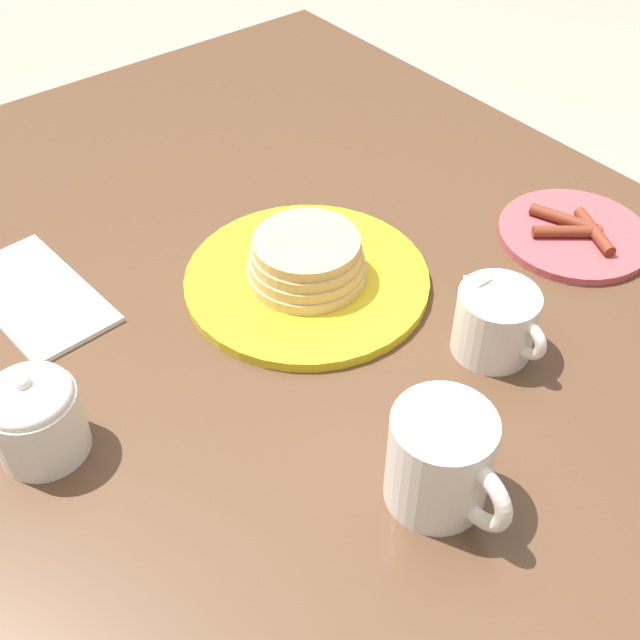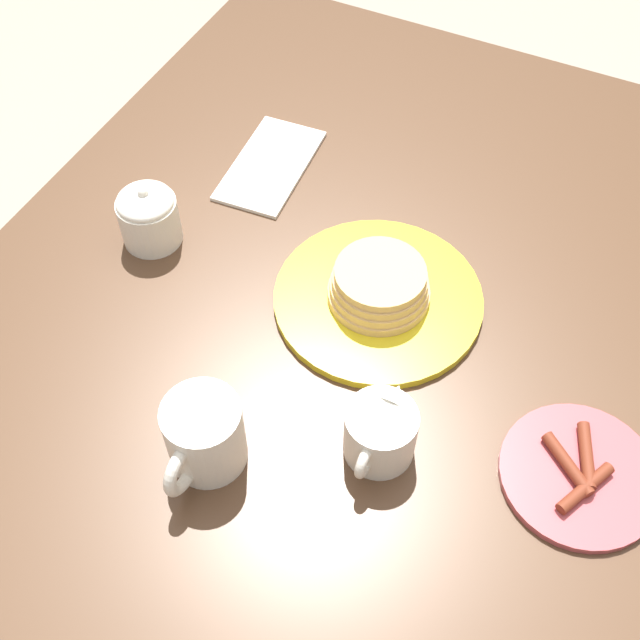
# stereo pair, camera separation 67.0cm
# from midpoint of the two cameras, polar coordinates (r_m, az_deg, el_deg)

# --- Properties ---
(ground_plane) EXTENTS (8.00, 8.00, 0.00)m
(ground_plane) POSITION_cam_midpoint_polar(r_m,az_deg,el_deg) (1.55, 12.38, -17.10)
(ground_plane) COLOR gray
(dining_table) EXTENTS (1.17, 0.99, 0.74)m
(dining_table) POSITION_cam_midpoint_polar(r_m,az_deg,el_deg) (1.01, 18.38, -4.96)
(dining_table) COLOR #4C3321
(dining_table) RESTS_ON ground_plane
(pancake_plate) EXTENTS (0.27, 0.27, 0.06)m
(pancake_plate) POSITION_cam_midpoint_polar(r_m,az_deg,el_deg) (0.90, 22.27, -1.80)
(pancake_plate) COLOR gold
(pancake_plate) RESTS_ON dining_table
(side_plate_bacon) EXTENTS (0.18, 0.18, 0.02)m
(side_plate_bacon) POSITION_cam_midpoint_polar(r_m,az_deg,el_deg) (0.91, 38.61, -14.87)
(side_plate_bacon) COLOR #B2474C
(side_plate_bacon) RESTS_ON dining_table
(coffee_mug) EXTENTS (0.12, 0.09, 0.10)m
(coffee_mug) POSITION_cam_midpoint_polar(r_m,az_deg,el_deg) (0.71, 11.60, -15.49)
(coffee_mug) COLOR silver
(coffee_mug) RESTS_ON dining_table
(creamer_pitcher) EXTENTS (0.12, 0.08, 0.08)m
(creamer_pitcher) POSITION_cam_midpoint_polar(r_m,az_deg,el_deg) (0.79, 25.73, -13.79)
(creamer_pitcher) COLOR silver
(creamer_pitcher) RESTS_ON dining_table
(sugar_bowl) EXTENTS (0.08, 0.08, 0.09)m
(sugar_bowl) POSITION_cam_midpoint_polar(r_m,az_deg,el_deg) (0.88, 2.23, 4.97)
(sugar_bowl) COLOR silver
(sugar_bowl) RESTS_ON dining_table
(napkin) EXTENTS (0.20, 0.12, 0.01)m
(napkin) POSITION_cam_midpoint_polar(r_m,az_deg,el_deg) (1.03, 10.82, 9.35)
(napkin) COLOR silver
(napkin) RESTS_ON dining_table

